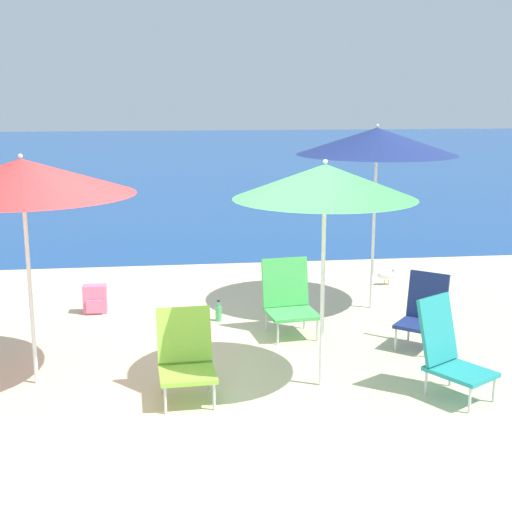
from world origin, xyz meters
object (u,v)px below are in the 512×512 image
Objects in this scene: beach_umbrella_green at (325,182)px; beach_chair_teal at (449,350)px; beach_chair_navy at (424,310)px; backpack_pink at (95,299)px; beach_chair_green at (288,298)px; beach_chair_lime at (186,355)px; water_bottle at (219,313)px; seagull at (387,275)px; beach_umbrella_red at (22,177)px; beach_umbrella_navy at (377,141)px.

beach_chair_teal is at bearing -17.59° from beach_umbrella_green.
beach_chair_navy is 2.23× the size of backpack_pink.
beach_chair_lime is at bearing -134.63° from beach_chair_green.
beach_chair_teal is 3.43× the size of water_bottle.
beach_umbrella_green is 3.67m from backpack_pink.
beach_chair_lime is 2.63m from beach_chair_navy.
beach_umbrella_green is at bearing -116.75° from seagull.
beach_chair_green reaches higher than seagull.
beach_umbrella_red is 0.93× the size of beach_umbrella_navy.
water_bottle is at bearing 96.70° from beach_chair_teal.
water_bottle is (-1.87, -0.28, -1.91)m from beach_umbrella_navy.
water_bottle is at bearing 137.28° from beach_chair_green.
beach_chair_green is at bearing -163.97° from beach_chair_navy.
beach_chair_teal reaches higher than beach_chair_green.
beach_umbrella_navy is 8.17× the size of seagull.
beach_chair_lime is at bearing -101.97° from water_bottle.
beach_umbrella_green reaches higher than beach_chair_navy.
beach_chair_green is at bearing -145.88° from beach_umbrella_navy.
water_bottle is at bearing -171.59° from beach_umbrella_navy.
seagull is at bearing 39.23° from beach_chair_green.
beach_chair_green is at bearing 89.79° from beach_chair_teal.
beach_umbrella_red is at bearing -137.98° from water_bottle.
beach_umbrella_navy is 3.02m from beach_chair_teal.
seagull is at bearing 34.60° from beach_umbrella_red.
beach_chair_green reaches higher than beach_chair_lime.
seagull is at bearing 48.93° from beach_chair_teal.
backpack_pink is 1.38× the size of water_bottle.
beach_chair_teal is 4.26m from backpack_pink.
water_bottle is at bearing 42.02° from beach_umbrella_red.
beach_chair_lime is at bearing -134.99° from beach_umbrella_navy.
beach_umbrella_red reaches higher than beach_chair_lime.
beach_umbrella_navy reaches higher than beach_chair_lime.
backpack_pink is at bearing 107.74° from beach_chair_teal.
beach_chair_green reaches higher than beach_chair_navy.
beach_chair_teal is at bearing -66.18° from beach_chair_green.
beach_chair_teal is (3.56, -0.69, -1.46)m from beach_umbrella_red.
beach_chair_green is 2.38m from backpack_pink.
beach_chair_navy reaches higher than backpack_pink.
beach_chair_teal is (-0.07, -2.56, -1.60)m from beach_umbrella_navy.
beach_umbrella_green is 7.47× the size of seagull.
beach_umbrella_navy is 3.64m from beach_chair_lime.
beach_umbrella_red reaches higher than beach_chair_teal.
backpack_pink is at bearing 80.91° from beach_umbrella_red.
beach_chair_navy is at bearing -31.50° from beach_chair_green.
seagull is at bearing 28.14° from water_bottle.
beach_umbrella_green is 5.94× the size of backpack_pink.
beach_chair_green is 1.91m from beach_chair_lime.
seagull is (1.68, 1.79, -0.25)m from beach_chair_green.
beach_umbrella_red is at bearing 158.58° from beach_chair_lime.
beach_chair_navy is at bearing 47.96° from beach_chair_teal.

